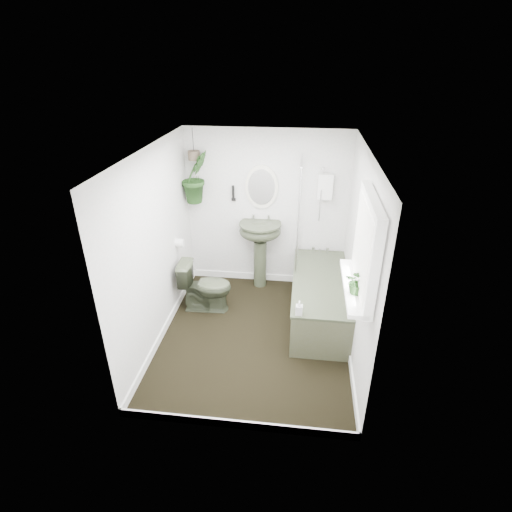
# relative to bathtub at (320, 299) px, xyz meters

# --- Properties ---
(floor) EXTENTS (2.30, 2.80, 0.02)m
(floor) POSITION_rel_bathtub_xyz_m (-0.80, -0.50, -0.30)
(floor) COLOR black
(floor) RESTS_ON ground
(ceiling) EXTENTS (2.30, 2.80, 0.02)m
(ceiling) POSITION_rel_bathtub_xyz_m (-0.80, -0.50, 2.02)
(ceiling) COLOR white
(ceiling) RESTS_ON ground
(wall_back) EXTENTS (2.30, 0.02, 2.30)m
(wall_back) POSITION_rel_bathtub_xyz_m (-0.80, 0.91, 0.86)
(wall_back) COLOR silver
(wall_back) RESTS_ON ground
(wall_front) EXTENTS (2.30, 0.02, 2.30)m
(wall_front) POSITION_rel_bathtub_xyz_m (-0.80, -1.91, 0.86)
(wall_front) COLOR silver
(wall_front) RESTS_ON ground
(wall_left) EXTENTS (0.02, 2.80, 2.30)m
(wall_left) POSITION_rel_bathtub_xyz_m (-1.96, -0.50, 0.86)
(wall_left) COLOR silver
(wall_left) RESTS_ON ground
(wall_right) EXTENTS (0.02, 2.80, 2.30)m
(wall_right) POSITION_rel_bathtub_xyz_m (0.36, -0.50, 0.86)
(wall_right) COLOR silver
(wall_right) RESTS_ON ground
(skirting) EXTENTS (2.30, 2.80, 0.10)m
(skirting) POSITION_rel_bathtub_xyz_m (-0.80, -0.50, -0.24)
(skirting) COLOR white
(skirting) RESTS_ON floor
(bathtub) EXTENTS (0.72, 1.72, 0.58)m
(bathtub) POSITION_rel_bathtub_xyz_m (0.00, 0.00, 0.00)
(bathtub) COLOR #38402D
(bathtub) RESTS_ON floor
(bath_screen) EXTENTS (0.04, 0.72, 1.40)m
(bath_screen) POSITION_rel_bathtub_xyz_m (-0.33, 0.49, 0.99)
(bath_screen) COLOR silver
(bath_screen) RESTS_ON bathtub
(shower_box) EXTENTS (0.20, 0.10, 0.35)m
(shower_box) POSITION_rel_bathtub_xyz_m (0.00, 0.84, 1.26)
(shower_box) COLOR white
(shower_box) RESTS_ON wall_back
(oval_mirror) EXTENTS (0.46, 0.03, 0.62)m
(oval_mirror) POSITION_rel_bathtub_xyz_m (-0.87, 0.87, 1.21)
(oval_mirror) COLOR silver
(oval_mirror) RESTS_ON wall_back
(wall_sconce) EXTENTS (0.04, 0.04, 0.22)m
(wall_sconce) POSITION_rel_bathtub_xyz_m (-1.27, 0.86, 1.11)
(wall_sconce) COLOR black
(wall_sconce) RESTS_ON wall_back
(toilet_roll_holder) EXTENTS (0.11, 0.11, 0.11)m
(toilet_roll_holder) POSITION_rel_bathtub_xyz_m (-1.90, 0.20, 0.61)
(toilet_roll_holder) COLOR white
(toilet_roll_holder) RESTS_ON wall_left
(window_recess) EXTENTS (0.08, 1.00, 0.90)m
(window_recess) POSITION_rel_bathtub_xyz_m (0.29, -1.20, 1.36)
(window_recess) COLOR white
(window_recess) RESTS_ON wall_right
(window_sill) EXTENTS (0.18, 1.00, 0.04)m
(window_sill) POSITION_rel_bathtub_xyz_m (0.22, -1.20, 0.94)
(window_sill) COLOR white
(window_sill) RESTS_ON wall_right
(window_blinds) EXTENTS (0.01, 0.86, 0.76)m
(window_blinds) POSITION_rel_bathtub_xyz_m (0.24, -1.20, 1.36)
(window_blinds) COLOR white
(window_blinds) RESTS_ON wall_right
(toilet) EXTENTS (0.71, 0.42, 0.71)m
(toilet) POSITION_rel_bathtub_xyz_m (-1.53, 0.03, 0.06)
(toilet) COLOR #38402D
(toilet) RESTS_ON floor
(pedestal_sink) EXTENTS (0.67, 0.60, 1.02)m
(pedestal_sink) POSITION_rel_bathtub_xyz_m (-0.87, 0.74, 0.22)
(pedestal_sink) COLOR #38402D
(pedestal_sink) RESTS_ON floor
(sill_plant) EXTENTS (0.25, 0.23, 0.23)m
(sill_plant) POSITION_rel_bathtub_xyz_m (0.23, -1.35, 1.08)
(sill_plant) COLOR black
(sill_plant) RESTS_ON window_sill
(hanging_plant) EXTENTS (0.50, 0.50, 0.71)m
(hanging_plant) POSITION_rel_bathtub_xyz_m (-1.77, 0.75, 1.36)
(hanging_plant) COLOR black
(hanging_plant) RESTS_ON ceiling
(soap_bottle) EXTENTS (0.08, 0.08, 0.17)m
(soap_bottle) POSITION_rel_bathtub_xyz_m (-0.27, -0.79, 0.38)
(soap_bottle) COLOR black
(soap_bottle) RESTS_ON bathtub
(hanging_pot) EXTENTS (0.16, 0.16, 0.12)m
(hanging_pot) POSITION_rel_bathtub_xyz_m (-1.77, 0.75, 1.65)
(hanging_pot) COLOR brown
(hanging_pot) RESTS_ON ceiling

